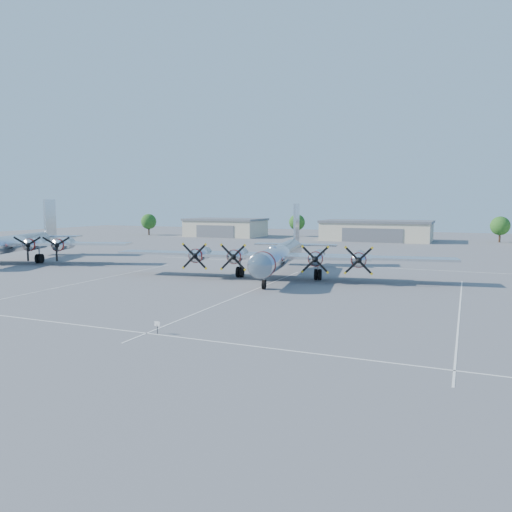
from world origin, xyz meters
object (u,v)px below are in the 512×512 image
at_px(tree_west, 297,222).
at_px(tree_east, 500,226).
at_px(tree_far_west, 149,222).
at_px(main_bomber_b29, 281,276).
at_px(info_placard, 157,325).
at_px(bomber_west, 18,262).
at_px(hangar_west, 226,227).
at_px(hangar_center, 377,230).

bearing_deg(tree_west, tree_east, -2.08).
xyz_separation_m(tree_far_west, main_bomber_b29, (69.17, -67.81, -4.22)).
xyz_separation_m(tree_west, info_placard, (25.86, -111.81, -3.54)).
xyz_separation_m(tree_far_west, bomber_west, (21.74, -69.12, -4.22)).
relative_size(tree_east, main_bomber_b29, 0.15).
xyz_separation_m(tree_east, bomber_west, (-78.26, -79.12, -4.22)).
relative_size(tree_west, tree_east, 1.00).
distance_m(bomber_west, info_placard, 57.92).
xyz_separation_m(hangar_west, tree_far_west, (-25.00, -3.96, 1.51)).
height_order(tree_east, main_bomber_b29, tree_east).
bearing_deg(tree_east, tree_west, 177.92).
distance_m(hangar_west, bomber_west, 73.21).
bearing_deg(bomber_west, tree_west, 55.28).
bearing_deg(tree_far_west, bomber_west, -72.54).
bearing_deg(bomber_west, tree_east, 26.59).
bearing_deg(main_bomber_b29, info_placard, -96.32).
xyz_separation_m(bomber_west, info_placard, (49.12, -30.69, 0.68)).
distance_m(hangar_center, tree_east, 30.64).
xyz_separation_m(tree_west, tree_east, (55.00, -2.00, 0.00)).
height_order(tree_far_west, tree_west, same).
relative_size(hangar_west, tree_east, 3.40).
bearing_deg(hangar_center, main_bomber_b29, -90.67).
xyz_separation_m(hangar_center, tree_far_west, (-70.00, -3.96, 1.51)).
bearing_deg(tree_east, tree_far_west, -174.29).
distance_m(tree_east, info_placard, 113.67).
height_order(hangar_west, info_placard, hangar_west).
distance_m(tree_west, bomber_west, 84.50).
height_order(hangar_west, tree_west, tree_west).
height_order(hangar_west, hangar_center, same).
distance_m(tree_east, main_bomber_b29, 83.80).
bearing_deg(hangar_center, hangar_west, 180.00).
bearing_deg(bomber_west, main_bomber_b29, -17.14).
height_order(tree_far_west, tree_east, same).
height_order(tree_east, info_placard, tree_east).
height_order(hangar_west, main_bomber_b29, hangar_west).
height_order(hangar_center, tree_far_west, tree_far_west).
xyz_separation_m(hangar_west, hangar_center, (45.00, -0.00, -0.00)).
xyz_separation_m(hangar_west, tree_west, (20.00, 8.04, 1.51)).
distance_m(hangar_west, info_placard, 113.47).
bearing_deg(info_placard, tree_far_west, 129.56).
distance_m(tree_far_west, tree_east, 100.50).
relative_size(hangar_west, hangar_center, 0.79).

